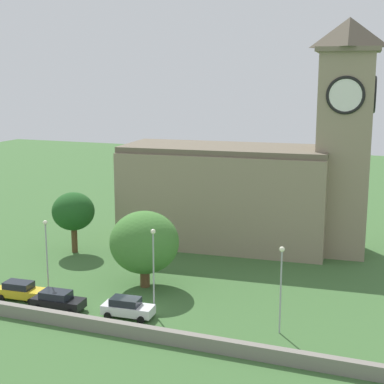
% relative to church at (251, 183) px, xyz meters
% --- Properties ---
extents(ground_plane, '(200.00, 200.00, 0.00)m').
position_rel_church_xyz_m(ground_plane, '(-4.24, -8.51, -7.97)').
color(ground_plane, '#3D6633').
extents(church, '(30.67, 12.67, 27.24)m').
position_rel_church_xyz_m(church, '(0.00, 0.00, 0.00)').
color(church, gray).
rests_on(church, ground).
extents(quay_barrier, '(59.88, 0.70, 1.15)m').
position_rel_church_xyz_m(quay_barrier, '(-4.24, -28.69, -7.40)').
color(quay_barrier, gray).
rests_on(quay_barrier, ground).
extents(car_yellow, '(4.81, 2.36, 1.73)m').
position_rel_church_xyz_m(car_yellow, '(-15.68, -25.08, -7.09)').
color(car_yellow, gold).
rests_on(car_yellow, ground).
extents(car_black, '(4.86, 2.41, 1.78)m').
position_rel_church_xyz_m(car_black, '(-10.92, -26.02, -7.07)').
color(car_black, black).
rests_on(car_black, ground).
extents(car_white, '(4.67, 2.37, 1.79)m').
position_rel_church_xyz_m(car_white, '(-4.29, -25.23, -7.07)').
color(car_white, silver).
rests_on(car_white, ground).
extents(streetlamp_west_mid, '(0.44, 0.44, 7.43)m').
position_rel_church_xyz_m(streetlamp_west_mid, '(-13.90, -23.11, -3.05)').
color(streetlamp_west_mid, '#9EA0A5').
rests_on(streetlamp_west_mid, ground).
extents(streetlamp_central, '(0.44, 0.44, 7.88)m').
position_rel_church_xyz_m(streetlamp_central, '(-2.33, -23.90, -2.80)').
color(streetlamp_central, '#9EA0A5').
rests_on(streetlamp_central, ground).
extents(streetlamp_east_mid, '(0.44, 0.44, 7.43)m').
position_rel_church_xyz_m(streetlamp_east_mid, '(8.90, -23.67, -3.05)').
color(streetlamp_east_mid, '#9EA0A5').
rests_on(streetlamp_east_mid, ground).
extents(tree_riverside_east, '(5.03, 5.03, 7.31)m').
position_rel_church_xyz_m(tree_riverside_east, '(-18.95, -10.28, -2.98)').
color(tree_riverside_east, brown).
rests_on(tree_riverside_east, ground).
extents(tree_riverside_west, '(6.91, 6.91, 7.75)m').
position_rel_church_xyz_m(tree_riverside_west, '(-6.09, -17.80, -3.36)').
color(tree_riverside_west, brown).
rests_on(tree_riverside_west, ground).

